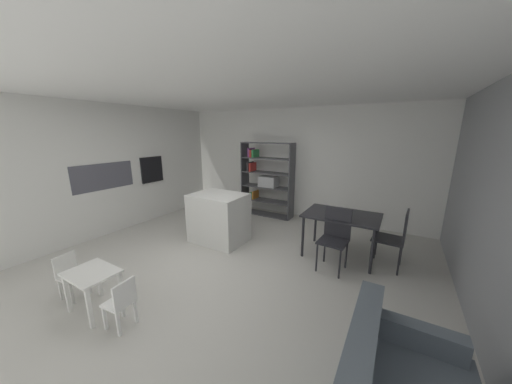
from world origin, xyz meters
The scene contains 14 objects.
ground_plane centered at (0.00, 0.00, 0.00)m, with size 9.30×9.30×0.00m, color beige.
ceiling_slab centered at (0.00, 0.00, 2.68)m, with size 6.76×6.10×0.06m.
back_partition centered at (0.00, 3.02, 1.32)m, with size 6.76×0.06×2.65m, color white.
tall_cabinet_run_left centered at (-2.99, 0.00, 1.32)m, with size 0.67×5.50×2.65m, color silver.
cabinet_niche_splashback centered at (-2.64, -0.10, 1.21)m, with size 0.01×1.20×0.53m.
built_in_oven centered at (-2.63, 1.01, 1.22)m, with size 0.06×0.57×0.60m.
kitchen_island centered at (-0.44, 0.76, 0.47)m, with size 1.01×0.76×0.94m, color silver.
open_bookshelf centered at (-0.42, 2.61, 0.93)m, with size 1.34×0.36×1.84m.
child_table centered at (-0.46, -1.54, 0.41)m, with size 0.57×0.44×0.51m.
child_chair_left centered at (-1.00, -1.55, 0.31)m, with size 0.30×0.30×0.57m.
child_chair_right centered at (0.08, -1.54, 0.32)m, with size 0.29×0.29×0.57m.
dining_table centered at (1.73, 1.32, 0.67)m, with size 1.19×0.82×0.75m.
dining_chair_near centered at (1.73, 0.89, 0.57)m, with size 0.43×0.44×0.96m.
dining_chair_window_side centered at (2.55, 1.32, 0.56)m, with size 0.47×0.46×0.95m.
Camera 1 is at (2.48, -2.79, 2.08)m, focal length 17.41 mm.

